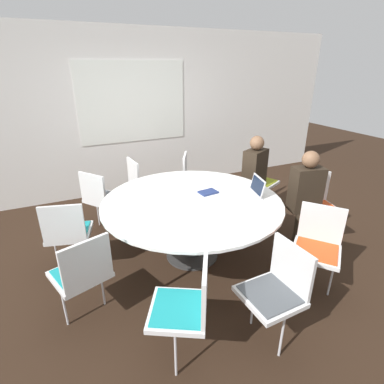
# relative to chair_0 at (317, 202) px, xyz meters

# --- Properties ---
(ground_plane) EXTENTS (16.00, 16.00, 0.00)m
(ground_plane) POSITION_rel_chair_0_xyz_m (-1.62, 0.30, -0.53)
(ground_plane) COLOR black
(wall_back) EXTENTS (8.00, 0.07, 2.70)m
(wall_back) POSITION_rel_chair_0_xyz_m (-1.62, 2.67, 0.83)
(wall_back) COLOR silver
(wall_back) RESTS_ON ground_plane
(conference_table) EXTENTS (2.02, 2.02, 0.74)m
(conference_table) POSITION_rel_chair_0_xyz_m (-1.62, 0.30, 0.11)
(conference_table) COLOR #333333
(conference_table) RESTS_ON ground_plane
(chair_0) EXTENTS (0.52, 0.51, 0.87)m
(chair_0) POSITION_rel_chair_0_xyz_m (0.00, 0.00, 0.00)
(chair_0) COLOR silver
(chair_0) RESTS_ON ground_plane
(chair_1) EXTENTS (0.58, 0.57, 0.87)m
(chair_1) POSITION_rel_chair_0_xyz_m (-0.15, 1.06, 0.00)
(chair_1) COLOR silver
(chair_1) RESTS_ON ground_plane
(chair_2) EXTENTS (0.58, 0.59, 0.87)m
(chair_2) POSITION_rel_chair_0_xyz_m (-1.04, 1.52, 0.00)
(chair_2) COLOR silver
(chair_2) RESTS_ON ground_plane
(chair_3) EXTENTS (0.46, 0.48, 0.87)m
(chair_3) POSITION_rel_chair_0_xyz_m (-1.82, 1.64, 0.00)
(chair_3) COLOR silver
(chair_3) RESTS_ON ground_plane
(chair_4) EXTENTS (0.60, 0.60, 0.87)m
(chair_4) POSITION_rel_chair_0_xyz_m (-2.47, 1.35, 0.00)
(chair_4) COLOR silver
(chair_4) RESTS_ON ground_plane
(chair_5) EXTENTS (0.53, 0.52, 0.87)m
(chair_5) POSITION_rel_chair_0_xyz_m (-2.94, 0.58, 0.00)
(chair_5) COLOR silver
(chair_5) RESTS_ON ground_plane
(chair_6) EXTENTS (0.55, 0.54, 0.87)m
(chair_6) POSITION_rel_chair_0_xyz_m (-2.87, -0.19, 0.00)
(chair_6) COLOR silver
(chair_6) RESTS_ON ground_plane
(chair_7) EXTENTS (0.58, 0.59, 0.87)m
(chair_7) POSITION_rel_chair_0_xyz_m (-2.22, -0.91, 0.00)
(chair_7) COLOR silver
(chair_7) RESTS_ON ground_plane
(chair_8) EXTENTS (0.44, 0.46, 0.87)m
(chair_8) POSITION_rel_chair_0_xyz_m (-1.50, -1.04, 0.00)
(chair_8) COLOR silver
(chair_8) RESTS_ON ground_plane
(chair_9) EXTENTS (0.60, 0.61, 0.87)m
(chair_9) POSITION_rel_chair_0_xyz_m (-0.72, -0.70, 0.00)
(chair_9) COLOR silver
(chair_9) RESTS_ON ground_plane
(person_0) EXTENTS (0.40, 0.32, 1.22)m
(person_0) POSITION_rel_chair_0_xyz_m (-0.25, -0.03, 0.19)
(person_0) COLOR #2D2319
(person_0) RESTS_ON ground_plane
(person_1) EXTENTS (0.42, 0.35, 1.22)m
(person_1) POSITION_rel_chair_0_xyz_m (-0.34, 0.88, 0.19)
(person_1) COLOR #2D2319
(person_1) RESTS_ON ground_plane
(laptop) EXTENTS (0.32, 0.37, 0.21)m
(laptop) POSITION_rel_chair_0_xyz_m (-0.93, 0.14, 0.26)
(laptop) COLOR silver
(laptop) RESTS_ON conference_table
(spiral_notebook) EXTENTS (0.23, 0.18, 0.02)m
(spiral_notebook) POSITION_rel_chair_0_xyz_m (-1.36, 0.41, 0.22)
(spiral_notebook) COLOR navy
(spiral_notebook) RESTS_ON conference_table
(handbag) EXTENTS (0.36, 0.16, 0.28)m
(handbag) POSITION_rel_chair_0_xyz_m (-2.25, 1.63, -0.39)
(handbag) COLOR #513319
(handbag) RESTS_ON ground_plane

